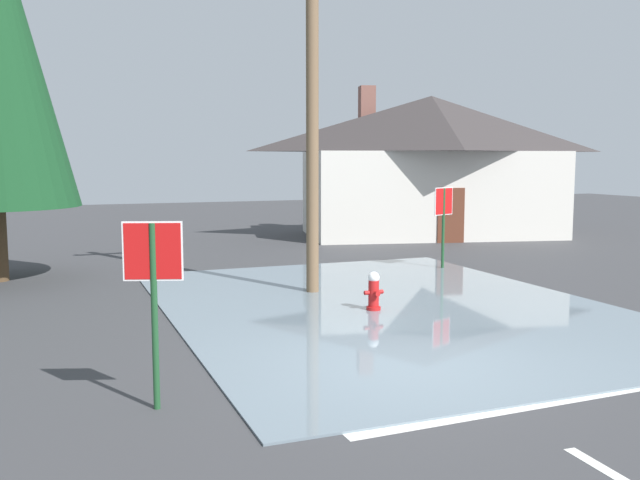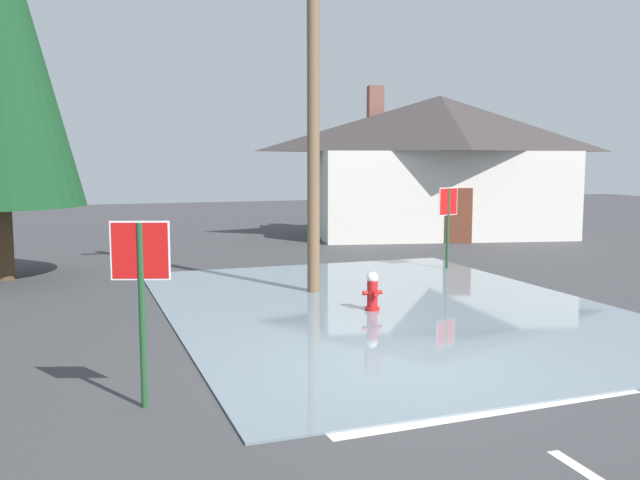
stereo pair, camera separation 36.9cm
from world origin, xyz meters
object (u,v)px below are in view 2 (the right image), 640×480
at_px(stop_sign_near, 141,276).
at_px(stop_sign_far, 448,211).
at_px(fire_hydrant, 372,292).
at_px(utility_pole, 313,66).
at_px(house, 439,164).

height_order(stop_sign_near, stop_sign_far, stop_sign_near).
height_order(fire_hydrant, stop_sign_far, stop_sign_far).
distance_m(stop_sign_near, utility_pole, 8.37).
bearing_deg(utility_pole, stop_sign_far, 23.09).
bearing_deg(stop_sign_far, stop_sign_near, -137.61).
relative_size(utility_pole, house, 0.87).
bearing_deg(stop_sign_far, fire_hydrant, -134.47).
height_order(stop_sign_near, utility_pole, utility_pole).
distance_m(stop_sign_far, house, 8.69).
relative_size(stop_sign_near, fire_hydrant, 2.86).
bearing_deg(fire_hydrant, house, 55.49).
height_order(stop_sign_far, house, house).
distance_m(stop_sign_near, fire_hydrant, 6.38).
bearing_deg(stop_sign_far, house, 62.34).
xyz_separation_m(fire_hydrant, stop_sign_far, (4.15, 4.23, 1.22)).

